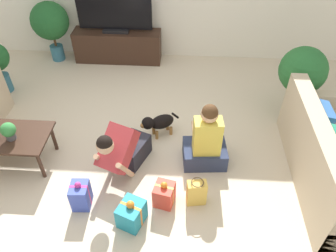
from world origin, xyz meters
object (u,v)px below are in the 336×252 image
object	(u,v)px
tv_console	(118,46)
tabletop_plant	(8,131)
tv	(115,16)
gift_bag_a	(197,193)
coffee_table	(5,138)
dog	(158,123)
sofa_right	(336,163)
gift_box_b	(164,194)
potted_plant_corner_right	(303,71)
gift_box_c	(131,214)
potted_plant_back_left	(50,23)
person_kneeling	(123,149)
person_sitting	(206,143)
gift_box_a	(81,195)

from	to	relation	value
tv_console	tabletop_plant	distance (m)	2.70
tv	gift_bag_a	xyz separation A→B (m)	(1.39, -3.01, -0.66)
coffee_table	dog	bearing A→B (deg)	18.13
sofa_right	gift_box_b	world-z (taller)	sofa_right
potted_plant_corner_right	coffee_table	bearing A→B (deg)	-160.76
gift_bag_a	gift_box_b	bearing A→B (deg)	-175.87
gift_box_c	tv	bearing A→B (deg)	102.33
gift_bag_a	tv_console	bearing A→B (deg)	114.82
gift_box_b	dog	bearing A→B (deg)	98.37
tv	potted_plant_back_left	distance (m)	1.11
person_kneeling	gift_bag_a	xyz separation A→B (m)	(0.86, -0.42, -0.18)
potted_plant_corner_right	person_sitting	bearing A→B (deg)	-138.61
gift_box_b	gift_box_c	xyz separation A→B (m)	(-0.32, -0.27, 0.00)
potted_plant_back_left	person_kneeling	xyz separation A→B (m)	(1.63, -2.53, -0.36)
tabletop_plant	tv_console	bearing A→B (deg)	73.50
potted_plant_corner_right	tabletop_plant	xyz separation A→B (m)	(-3.58, -1.34, -0.09)
coffee_table	tv_console	world-z (taller)	tv_console
tv_console	dog	distance (m)	2.14
person_kneeling	gift_bag_a	world-z (taller)	person_kneeling
gift_bag_a	coffee_table	bearing A→B (deg)	168.17
potted_plant_back_left	gift_bag_a	bearing A→B (deg)	-49.85
sofa_right	coffee_table	size ratio (longest dim) A/B	1.89
tv	person_sitting	xyz separation A→B (m)	(1.49, -2.40, -0.49)
tv_console	gift_box_c	size ratio (longest dim) A/B	4.41
sofa_right	dog	size ratio (longest dim) A/B	4.00
gift_box_a	tabletop_plant	size ratio (longest dim) A/B	1.66
gift_box_a	tv	bearing A→B (deg)	92.62
potted_plant_back_left	person_sitting	xyz separation A→B (m)	(2.60, -2.35, -0.36)
coffee_table	potted_plant_corner_right	bearing A→B (deg)	19.24
potted_plant_corner_right	gift_box_c	world-z (taller)	potted_plant_corner_right
potted_plant_corner_right	tabletop_plant	world-z (taller)	potted_plant_corner_right
sofa_right	gift_box_c	xyz separation A→B (m)	(-2.23, -0.71, -0.15)
dog	person_kneeling	bearing A→B (deg)	-57.57
tv_console	potted_plant_back_left	distance (m)	1.18
gift_bag_a	sofa_right	bearing A→B (deg)	15.05
dog	gift_box_a	world-z (taller)	gift_box_a
tabletop_plant	dog	bearing A→B (deg)	20.80
gift_box_c	dog	bearing A→B (deg)	83.24
person_sitting	gift_bag_a	size ratio (longest dim) A/B	2.68
gift_box_a	gift_bag_a	bearing A→B (deg)	5.12
person_kneeling	gift_box_a	distance (m)	0.69
tv	gift_box_b	world-z (taller)	tv
gift_box_c	tabletop_plant	xyz separation A→B (m)	(-1.48, 0.72, 0.41)
coffee_table	dog	world-z (taller)	coffee_table
gift_box_c	gift_bag_a	size ratio (longest dim) A/B	0.99
potted_plant_corner_right	gift_bag_a	world-z (taller)	potted_plant_corner_right
person_sitting	gift_box_c	size ratio (longest dim) A/B	2.70
person_sitting	dog	distance (m)	0.77
person_sitting	coffee_table	bearing A→B (deg)	-1.99
tabletop_plant	gift_box_a	bearing A→B (deg)	-30.84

